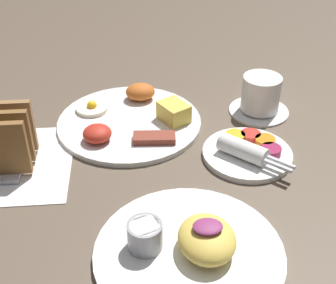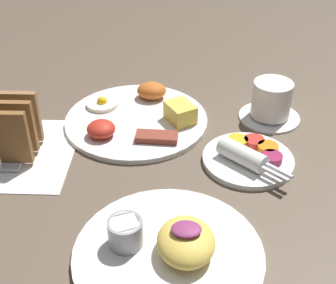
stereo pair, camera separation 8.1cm
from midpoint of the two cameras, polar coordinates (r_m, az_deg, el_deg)
name	(u,v)px [view 2 (the right image)]	position (r m, az deg, el deg)	size (l,w,h in m)	color
ground_plane	(138,168)	(0.80, -0.76, -3.26)	(3.00, 3.00, 0.00)	brown
napkin_flat	(12,152)	(0.86, -15.99, -1.32)	(0.22, 0.22, 0.00)	white
plate_breakfast	(138,117)	(0.91, -1.13, 2.98)	(0.28, 0.28, 0.05)	white
plate_condiments	(249,157)	(0.82, 12.59, -1.84)	(0.16, 0.16, 0.04)	white
plate_foreground	(169,248)	(0.64, 3.78, -12.98)	(0.26, 0.26, 0.06)	white
toast_rack	(6,129)	(0.83, -16.52, 1.46)	(0.10, 0.12, 0.10)	#B7B7BC
coffee_cup	(271,102)	(0.94, 14.89, 4.65)	(0.12, 0.12, 0.08)	white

